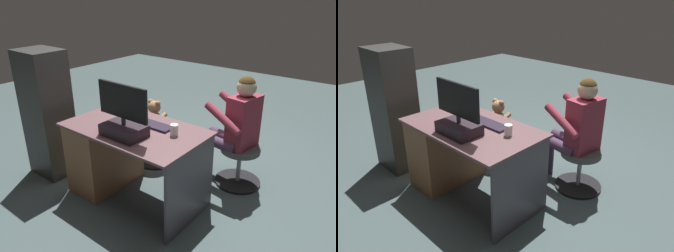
% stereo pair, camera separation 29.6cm
% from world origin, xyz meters
% --- Properties ---
extents(ground_plane, '(10.00, 10.00, 0.00)m').
position_xyz_m(ground_plane, '(0.00, 0.00, 0.00)').
color(ground_plane, '#3F4F50').
extents(desk, '(1.26, 0.74, 0.74)m').
position_xyz_m(desk, '(0.33, 0.41, 0.39)').
color(desk, brown).
rests_on(desk, ground_plane).
extents(monitor, '(0.52, 0.25, 0.44)m').
position_xyz_m(monitor, '(-0.05, 0.58, 0.87)').
color(monitor, black).
rests_on(monitor, desk).
extents(keyboard, '(0.42, 0.14, 0.02)m').
position_xyz_m(keyboard, '(-0.09, 0.28, 0.75)').
color(keyboard, black).
rests_on(keyboard, desk).
extents(computer_mouse, '(0.06, 0.10, 0.04)m').
position_xyz_m(computer_mouse, '(0.21, 0.27, 0.76)').
color(computer_mouse, '#2C2521').
rests_on(computer_mouse, desk).
extents(cup, '(0.07, 0.07, 0.10)m').
position_xyz_m(cup, '(-0.37, 0.32, 0.79)').
color(cup, white).
rests_on(cup, desk).
extents(tv_remote, '(0.04, 0.15, 0.02)m').
position_xyz_m(tv_remote, '(0.22, 0.38, 0.75)').
color(tv_remote, black).
rests_on(tv_remote, desk).
extents(office_chair_teddy, '(0.49, 0.49, 0.43)m').
position_xyz_m(office_chair_teddy, '(0.33, -0.25, 0.25)').
color(office_chair_teddy, black).
rests_on(office_chair_teddy, ground_plane).
extents(teddy_bear, '(0.22, 0.23, 0.32)m').
position_xyz_m(teddy_bear, '(0.33, -0.27, 0.57)').
color(teddy_bear, '#A3744C').
rests_on(teddy_bear, office_chair_teddy).
extents(visitor_chair, '(0.47, 0.47, 0.43)m').
position_xyz_m(visitor_chair, '(-0.65, -0.42, 0.25)').
color(visitor_chair, black).
rests_on(visitor_chair, ground_plane).
extents(person, '(0.57, 0.53, 1.14)m').
position_xyz_m(person, '(-0.56, -0.41, 0.66)').
color(person, maroon).
rests_on(person, ground_plane).
extents(equipment_rack, '(0.44, 0.36, 1.33)m').
position_xyz_m(equipment_rack, '(1.06, 0.60, 0.67)').
color(equipment_rack, '#2D2E2B').
rests_on(equipment_rack, ground_plane).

